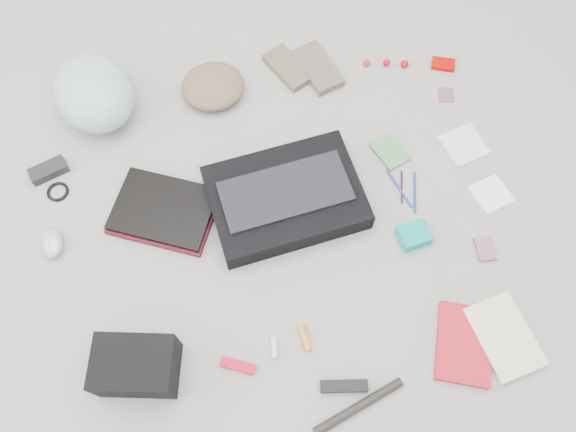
{
  "coord_description": "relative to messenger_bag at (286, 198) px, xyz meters",
  "views": [
    {
      "loc": [
        -0.11,
        -0.73,
        1.65
      ],
      "look_at": [
        0.0,
        0.0,
        0.05
      ],
      "focal_mm": 35.0,
      "sensor_mm": 36.0,
      "label": 1
    }
  ],
  "objects": [
    {
      "name": "ground_plane",
      "position": [
        -0.0,
        -0.07,
        -0.04
      ],
      "size": [
        4.0,
        4.0,
        0.0
      ],
      "primitive_type": "plane",
      "color": "gray"
    },
    {
      "name": "messenger_bag",
      "position": [
        0.0,
        0.0,
        0.0
      ],
      "size": [
        0.52,
        0.41,
        0.08
      ],
      "primitive_type": "cube",
      "rotation": [
        0.0,
        0.0,
        0.15
      ],
      "color": "black",
      "rests_on": "ground_plane"
    },
    {
      "name": "bag_flap",
      "position": [
        -0.0,
        0.0,
        0.05
      ],
      "size": [
        0.43,
        0.24,
        0.01
      ],
      "primitive_type": "cube",
      "rotation": [
        0.0,
        0.0,
        0.15
      ],
      "color": "black",
      "rests_on": "messenger_bag"
    },
    {
      "name": "laptop_sleeve",
      "position": [
        -0.39,
        0.02,
        -0.03
      ],
      "size": [
        0.39,
        0.35,
        0.02
      ],
      "primitive_type": "cube",
      "rotation": [
        0.0,
        0.0,
        -0.41
      ],
      "color": "#5B1224",
      "rests_on": "ground_plane"
    },
    {
      "name": "laptop",
      "position": [
        -0.39,
        0.02,
        -0.01
      ],
      "size": [
        0.37,
        0.33,
        0.02
      ],
      "primitive_type": "cube",
      "rotation": [
        0.0,
        0.0,
        -0.41
      ],
      "color": "black",
      "rests_on": "laptop_sleeve"
    },
    {
      "name": "bike_helmet",
      "position": [
        -0.59,
        0.46,
        0.06
      ],
      "size": [
        0.36,
        0.4,
        0.19
      ],
      "primitive_type": "ellipsoid",
      "rotation": [
        0.0,
        0.0,
        0.39
      ],
      "color": "#A5CCC3",
      "rests_on": "ground_plane"
    },
    {
      "name": "beanie",
      "position": [
        -0.19,
        0.48,
        -0.0
      ],
      "size": [
        0.23,
        0.21,
        0.08
      ],
      "primitive_type": "ellipsoid",
      "rotation": [
        0.0,
        0.0,
        -0.0
      ],
      "color": "brown",
      "rests_on": "ground_plane"
    },
    {
      "name": "mitten_left",
      "position": [
        0.09,
        0.54,
        -0.03
      ],
      "size": [
        0.18,
        0.21,
        0.03
      ],
      "primitive_type": "cube",
      "rotation": [
        0.0,
        0.0,
        0.5
      ],
      "color": "brown",
      "rests_on": "ground_plane"
    },
    {
      "name": "mitten_right",
      "position": [
        0.2,
        0.52,
        -0.02
      ],
      "size": [
        0.17,
        0.24,
        0.03
      ],
      "primitive_type": "cube",
      "rotation": [
        0.0,
        0.0,
        0.34
      ],
      "color": "#66574C",
      "rests_on": "ground_plane"
    },
    {
      "name": "power_brick",
      "position": [
        -0.76,
        0.23,
        -0.02
      ],
      "size": [
        0.13,
        0.1,
        0.03
      ],
      "primitive_type": "cube",
      "rotation": [
        0.0,
        0.0,
        0.37
      ],
      "color": "black",
      "rests_on": "ground_plane"
    },
    {
      "name": "cable_coil",
      "position": [
        -0.74,
        0.15,
        -0.03
      ],
      "size": [
        0.08,
        0.08,
        0.01
      ],
      "primitive_type": "torus",
      "rotation": [
        0.0,
        0.0,
        -0.05
      ],
      "color": "black",
      "rests_on": "ground_plane"
    },
    {
      "name": "mouse",
      "position": [
        -0.75,
        -0.03,
        -0.02
      ],
      "size": [
        0.08,
        0.12,
        0.04
      ],
      "primitive_type": "ellipsoid",
      "rotation": [
        0.0,
        0.0,
        0.07
      ],
      "color": "#A4A1B0",
      "rests_on": "ground_plane"
    },
    {
      "name": "camera_bag",
      "position": [
        -0.49,
        -0.47,
        0.03
      ],
      "size": [
        0.24,
        0.19,
        0.14
      ],
      "primitive_type": "cube",
      "rotation": [
        0.0,
        0.0,
        -0.18
      ],
      "color": "black",
      "rests_on": "ground_plane"
    },
    {
      "name": "multitool",
      "position": [
        -0.21,
        -0.5,
        -0.03
      ],
      "size": [
        0.11,
        0.07,
        0.02
      ],
      "primitive_type": "cube",
      "rotation": [
        0.0,
        0.0,
        -0.41
      ],
      "color": "#B80520",
      "rests_on": "ground_plane"
    },
    {
      "name": "toiletry_tube_white",
      "position": [
        -0.1,
        -0.46,
        -0.03
      ],
      "size": [
        0.02,
        0.06,
        0.02
      ],
      "primitive_type": "cylinder",
      "rotation": [
        1.57,
        0.0,
        -0.07
      ],
      "color": "silver",
      "rests_on": "ground_plane"
    },
    {
      "name": "toiletry_tube_orange",
      "position": [
        -0.01,
        -0.45,
        -0.03
      ],
      "size": [
        0.03,
        0.08,
        0.02
      ],
      "primitive_type": "cylinder",
      "rotation": [
        1.57,
        0.0,
        0.15
      ],
      "color": "orange",
      "rests_on": "ground_plane"
    },
    {
      "name": "u_lock",
      "position": [
        0.07,
        -0.6,
        -0.03
      ],
      "size": [
        0.14,
        0.05,
        0.03
      ],
      "primitive_type": "cube",
      "rotation": [
        0.0,
        0.0,
        -0.13
      ],
      "color": "black",
      "rests_on": "ground_plane"
    },
    {
      "name": "bike_pump",
      "position": [
        0.1,
        -0.66,
        -0.03
      ],
      "size": [
        0.27,
        0.12,
        0.03
      ],
      "primitive_type": "cylinder",
      "rotation": [
        0.0,
        1.57,
        0.35
      ],
      "color": "black",
      "rests_on": "ground_plane"
    },
    {
      "name": "book_red",
      "position": [
        0.44,
        -0.54,
        -0.03
      ],
      "size": [
        0.22,
        0.27,
        0.02
      ],
      "primitive_type": "cube",
      "rotation": [
        0.0,
        0.0,
        -0.34
      ],
      "color": "red",
      "rests_on": "ground_plane"
    },
    {
      "name": "book_white",
      "position": [
        0.56,
        -0.54,
        -0.03
      ],
      "size": [
        0.2,
        0.26,
        0.02
      ],
      "primitive_type": "cube",
      "rotation": [
        0.0,
        0.0,
        0.21
      ],
      "color": "beige",
      "rests_on": "ground_plane"
    },
    {
      "name": "notepad",
      "position": [
        0.38,
        0.13,
        -0.03
      ],
      "size": [
        0.13,
        0.15,
        0.01
      ],
      "primitive_type": "cube",
      "rotation": [
        0.0,
        0.0,
        0.41
      ],
      "color": "#49854A",
      "rests_on": "ground_plane"
    },
    {
      "name": "pen_blue",
      "position": [
        0.38,
        -0.0,
        -0.04
      ],
      "size": [
        0.06,
        0.15,
        0.01
      ],
      "primitive_type": "cylinder",
      "rotation": [
        1.57,
        0.0,
        0.32
      ],
      "color": "#252F9A",
      "rests_on": "ground_plane"
    },
    {
      "name": "pen_black",
      "position": [
        0.39,
        -0.0,
        -0.04
      ],
      "size": [
        0.03,
        0.12,
        0.01
      ],
      "primitive_type": "cylinder",
      "rotation": [
        1.57,
        0.0,
        -0.24
      ],
      "color": "black",
      "rests_on": "ground_plane"
    },
    {
      "name": "pen_navy",
      "position": [
        0.43,
        -0.03,
        -0.04
      ],
      "size": [
        0.04,
        0.15,
        0.01
      ],
      "primitive_type": "cylinder",
      "rotation": [
        1.57,
        0.0,
        -0.23
      ],
      "color": "navy",
      "rests_on": "ground_plane"
    },
    {
      "name": "accordion_wallet",
      "position": [
        0.38,
        -0.19,
        -0.02
      ],
      "size": [
        0.11,
        0.09,
        0.05
      ],
      "primitive_type": "cube",
      "rotation": [
        0.0,
        0.0,
        0.18
      ],
      "color": "#059B8F",
      "rests_on": "ground_plane"
    },
    {
      "name": "card_deck",
      "position": [
        0.59,
        -0.26,
        -0.03
      ],
      "size": [
        0.06,
        0.08,
        0.02
      ],
      "primitive_type": "cube",
      "rotation": [
        0.0,
        0.0,
        -0.04
      ],
      "color": "#92607B",
      "rests_on": "ground_plane"
    },
    {
      "name": "napkin_top",
      "position": [
        0.64,
        0.12,
        -0.04
      ],
      "size": [
        0.16,
        0.16,
        0.01
      ],
      "primitive_type": "cube",
      "rotation": [
        0.0,
        0.0,
        0.27
      ],
      "color": "silver",
      "rests_on": "ground_plane"
    },
    {
      "name": "napkin_bottom",
      "position": [
        0.68,
        -0.07,
        -0.04
      ],
      "size": [
        0.14,
        0.14,
        0.01
      ],
      "primitive_type": "cube",
      "rotation": [
        0.0,
        0.0,
        0.32
      ],
      "color": "white",
      "rests_on": "ground_plane"
    },
    {
      "name": "lollipop_a",
      "position": [
        0.38,
        0.52,
        -0.03
      ],
      "size": [
        0.03,
        0.03,
        0.03
      ],
      "primitive_type": "sphere",
      "rotation": [
        0.0,
        0.0,
        -0.37
      ],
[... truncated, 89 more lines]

